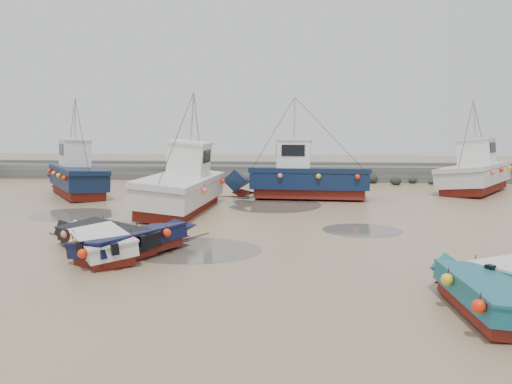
% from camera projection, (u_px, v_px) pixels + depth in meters
% --- Properties ---
extents(ground, '(120.00, 120.00, 0.00)m').
position_uv_depth(ground, '(239.00, 239.00, 19.81)').
color(ground, '#9C855D').
rests_on(ground, ground).
extents(seawall, '(60.00, 4.92, 1.50)m').
position_uv_depth(seawall, '(275.00, 173.00, 41.42)').
color(seawall, slate).
rests_on(seawall, ground).
extents(puddle_a, '(5.30, 5.30, 0.01)m').
position_uv_depth(puddle_a, '(189.00, 250.00, 18.05)').
color(puddle_a, '#544D44').
rests_on(puddle_a, ground).
extents(puddle_b, '(3.43, 3.43, 0.01)m').
position_uv_depth(puddle_b, '(362.00, 230.00, 21.41)').
color(puddle_b, '#544D44').
rests_on(puddle_b, ground).
extents(puddle_c, '(4.54, 4.54, 0.01)m').
position_uv_depth(puddle_c, '(74.00, 214.00, 25.26)').
color(puddle_c, '#544D44').
rests_on(puddle_c, ground).
extents(puddle_d, '(5.40, 5.40, 0.01)m').
position_uv_depth(puddle_d, '(274.00, 204.00, 28.49)').
color(puddle_d, '#544D44').
rests_on(puddle_d, ground).
extents(dinghy_0, '(4.38, 5.73, 1.43)m').
position_uv_depth(dinghy_0, '(99.00, 239.00, 17.41)').
color(dinghy_0, maroon).
rests_on(dinghy_0, ground).
extents(dinghy_1, '(3.72, 5.96, 1.43)m').
position_uv_depth(dinghy_1, '(140.00, 239.00, 17.41)').
color(dinghy_1, maroon).
rests_on(dinghy_1, ground).
extents(dinghy_2, '(2.18, 5.83, 1.43)m').
position_uv_depth(dinghy_2, '(483.00, 288.00, 12.03)').
color(dinghy_2, maroon).
rests_on(dinghy_2, ground).
extents(dinghy_4, '(5.76, 4.44, 1.43)m').
position_uv_depth(dinghy_4, '(102.00, 235.00, 18.00)').
color(dinghy_4, maroon).
rests_on(dinghy_4, ground).
extents(cabin_boat_0, '(6.92, 8.71, 6.22)m').
position_uv_depth(cabin_boat_0, '(75.00, 174.00, 32.32)').
color(cabin_boat_0, maroon).
rests_on(cabin_boat_0, ground).
extents(cabin_boat_1, '(3.58, 11.29, 6.22)m').
position_uv_depth(cabin_boat_1, '(183.00, 185.00, 26.65)').
color(cabin_boat_1, maroon).
rests_on(cabin_boat_1, ground).
extents(cabin_boat_2, '(10.39, 3.29, 6.22)m').
position_uv_depth(cabin_boat_2, '(299.00, 177.00, 30.63)').
color(cabin_boat_2, maroon).
rests_on(cabin_boat_2, ground).
extents(cabin_boat_3, '(7.14, 9.61, 6.22)m').
position_uv_depth(cabin_boat_3, '(478.00, 172.00, 34.00)').
color(cabin_boat_3, maroon).
rests_on(cabin_boat_3, ground).
extents(person, '(0.64, 0.46, 1.62)m').
position_uv_depth(person, '(177.00, 211.00, 26.22)').
color(person, '#161934').
rests_on(person, ground).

